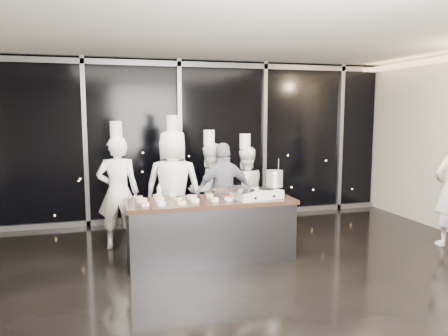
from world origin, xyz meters
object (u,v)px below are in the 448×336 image
at_px(frying_pan, 239,189).
at_px(chef_center, 209,190).
at_px(chef_far_left, 118,191).
at_px(guest, 224,193).
at_px(chef_left, 173,186).
at_px(chef_right, 245,191).
at_px(stove, 257,194).
at_px(demo_counter, 211,229).
at_px(stock_pot, 275,179).

height_order(frying_pan, chef_center, chef_center).
xyz_separation_m(chef_far_left, guest, (1.72, -0.14, -0.08)).
xyz_separation_m(chef_left, chef_right, (1.29, 0.14, -0.16)).
height_order(stove, chef_far_left, chef_far_left).
relative_size(stove, guest, 0.46).
distance_m(chef_left, chef_center, 0.69).
height_order(demo_counter, chef_far_left, chef_far_left).
bearing_deg(guest, stock_pot, 120.86).
height_order(frying_pan, chef_right, chef_right).
bearing_deg(frying_pan, stove, 3.49).
bearing_deg(chef_left, chef_far_left, 15.45).
height_order(stove, stock_pot, stock_pot).
height_order(chef_left, chef_center, chef_left).
distance_m(chef_center, guest, 0.36).
xyz_separation_m(stove, stock_pot, (0.32, 0.08, 0.20)).
bearing_deg(chef_right, chef_center, -14.64).
bearing_deg(chef_right, chef_far_left, -8.54).
height_order(stove, chef_center, chef_center).
bearing_deg(demo_counter, stock_pot, 0.18).
relative_size(demo_counter, chef_left, 1.16).
xyz_separation_m(demo_counter, chef_center, (0.26, 1.11, 0.38)).
distance_m(demo_counter, frying_pan, 0.74).
bearing_deg(frying_pan, chef_right, 55.77).
bearing_deg(chef_far_left, chef_center, -165.95).
distance_m(chef_left, chef_right, 1.31).
relative_size(chef_left, chef_center, 1.13).
distance_m(stove, chef_center, 1.27).
xyz_separation_m(demo_counter, chef_right, (0.89, 1.09, 0.34)).
bearing_deg(chef_center, stock_pot, 106.10).
bearing_deg(chef_far_left, chef_left, -172.34).
bearing_deg(frying_pan, demo_counter, 144.96).
height_order(stock_pot, chef_far_left, chef_far_left).
distance_m(stock_pot, guest, 1.04).
bearing_deg(frying_pan, chef_center, 83.62).
relative_size(chef_far_left, guest, 1.22).
bearing_deg(stock_pot, chef_left, 146.27).
bearing_deg(stove, frying_pan, -176.51).
xyz_separation_m(chef_center, guest, (0.18, -0.31, 0.00)).
bearing_deg(chef_right, chef_left, -5.89).
relative_size(demo_counter, frying_pan, 4.13).
xyz_separation_m(chef_far_left, chef_center, (1.54, 0.17, -0.09)).
xyz_separation_m(chef_center, chef_right, (0.64, -0.03, -0.03)).
bearing_deg(stove, chef_right, 68.18).
distance_m(stock_pot, chef_far_left, 2.49).
distance_m(stove, chef_far_left, 2.22).
bearing_deg(chef_far_left, stove, 160.46).
xyz_separation_m(chef_left, chef_center, (0.66, 0.17, -0.12)).
relative_size(stock_pot, guest, 0.15).
distance_m(chef_left, guest, 0.85).
bearing_deg(guest, chef_center, -64.24).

